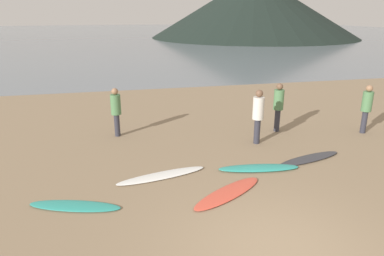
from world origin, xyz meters
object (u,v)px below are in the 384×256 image
Objects in this scene: surfboard_1 at (162,175)px; person_3 at (116,108)px; person_0 at (278,103)px; surfboard_3 at (259,168)px; person_2 at (367,105)px; surfboard_4 at (310,158)px; surfboard_0 at (75,206)px; surfboard_2 at (228,193)px; person_1 at (258,112)px.

person_3 is at bearing 93.72° from surfboard_1.
person_3 is at bearing 144.43° from person_0.
surfboard_1 is 1.10× the size of surfboard_3.
surfboard_1 is 1.42× the size of person_2.
surfboard_0 is at bearing 175.95° from surfboard_4.
surfboard_1 is 1.09× the size of surfboard_2.
surfboard_3 is at bearing 29.14° from surfboard_0.
person_3 is (-5.49, 3.42, 0.97)m from surfboard_4.
surfboard_2 is 1.29× the size of person_0.
person_2 reaches higher than person_3.
person_3 is at bearing -9.13° from person_1.
person_1 is (-1.00, 1.64, 1.03)m from surfboard_4.
surfboard_0 is at bearing 145.08° from surfboard_2.
surfboard_0 is 4.92m from surfboard_3.
person_1 reaches higher than surfboard_0.
surfboard_0 is 0.93× the size of surfboard_3.
person_0 is at bearing 19.89° from surfboard_2.
person_1 is 4.18m from person_2.
surfboard_3 is 5.43m from person_2.
surfboard_1 is 1.37× the size of person_1.
person_0 is at bearing 48.01° from surfboard_0.
surfboard_1 is 1.10× the size of surfboard_4.
surfboard_1 reaches higher than surfboard_2.
surfboard_4 is 1.26× the size of person_0.
person_2 reaches higher than surfboard_2.
person_1 is at bearing 106.89° from surfboard_4.
surfboard_3 reaches higher than surfboard_2.
surfboard_1 is at bearing -174.92° from surfboard_3.
surfboard_2 is 3.82m from person_1.
surfboard_3 is at bearing 81.43° from person_1.
person_1 is at bearing -111.26° from person_3.
surfboard_0 is 7.88m from person_0.
surfboard_3 reaches higher than surfboard_0.
surfboard_3 is 1.27× the size of person_0.
surfboard_1 is (2.13, 1.08, 0.00)m from surfboard_0.
person_3 is (-2.47, 4.85, 0.98)m from surfboard_2.
surfboard_2 is 7.04m from person_2.
person_1 reaches higher than person_3.
surfboard_1 is 4.02m from person_1.
person_3 is (-8.67, 1.65, -0.02)m from person_2.
person_2 is (9.76, 2.99, 1.00)m from surfboard_0.
surfboard_4 is (6.58, 1.22, 0.01)m from surfboard_0.
person_1 is (5.58, 2.86, 1.04)m from surfboard_0.
surfboard_0 is at bearing 167.19° from person_3.
surfboard_4 reaches higher than surfboard_1.
person_2 reaches higher than surfboard_0.
surfboard_3 is at bearing 9.78° from surfboard_2.
surfboard_4 is 1.24× the size of person_1.
surfboard_0 is at bearing -160.70° from surfboard_3.
surfboard_4 reaches higher than surfboard_2.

